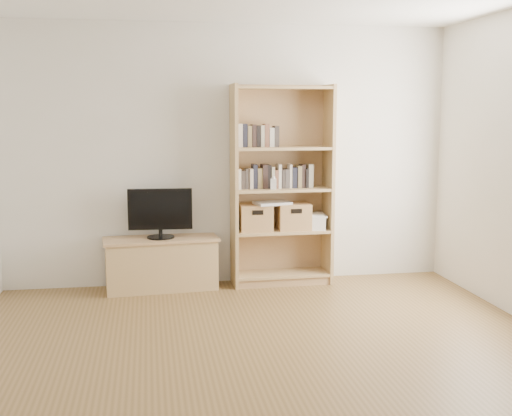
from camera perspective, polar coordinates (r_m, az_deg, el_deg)
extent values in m
cube|color=brown|center=(4.37, 2.02, -14.87)|extent=(4.50, 5.00, 0.01)
cube|color=silver|center=(6.49, -2.37, 4.70)|extent=(4.50, 0.02, 2.60)
cube|color=silver|center=(1.70, 19.60, -6.84)|extent=(4.50, 0.02, 2.60)
cube|color=tan|center=(6.40, -8.41, -5.01)|extent=(1.10, 0.49, 0.49)
cube|color=tan|center=(6.43, 2.32, 1.99)|extent=(1.01, 0.38, 2.00)
cube|color=black|center=(6.30, -8.51, -0.50)|extent=(0.62, 0.08, 0.49)
cube|color=beige|center=(6.44, 2.28, 2.82)|extent=(0.86, 0.19, 0.23)
cube|color=beige|center=(6.36, 0.33, 6.39)|extent=(0.40, 0.17, 0.21)
cube|color=white|center=(6.29, 1.56, 2.14)|extent=(0.06, 0.05, 0.11)
cube|color=#AD884E|center=(6.41, -0.02, -0.86)|extent=(0.32, 0.27, 0.26)
cube|color=#AD884E|center=(6.49, 3.36, -0.74)|extent=(0.33, 0.27, 0.27)
cube|color=silver|center=(6.40, 1.45, 0.45)|extent=(0.39, 0.31, 0.03)
cube|color=silver|center=(6.56, 5.25, -1.26)|extent=(0.24, 0.31, 0.13)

